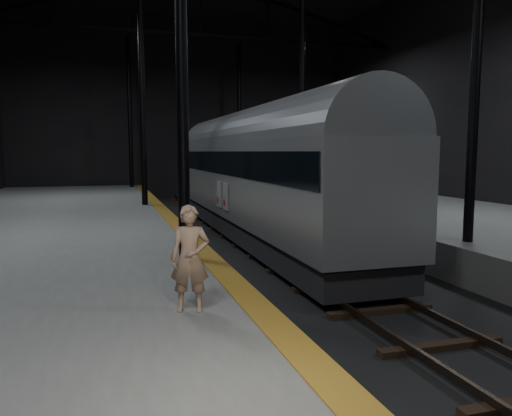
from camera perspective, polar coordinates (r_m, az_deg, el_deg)
name	(u,v)px	position (r m, az deg, el deg)	size (l,w,h in m)	color
ground	(283,257)	(16.31, 3.15, -5.57)	(44.00, 44.00, 0.00)	black
platform_left	(32,255)	(15.42, -24.18, -4.94)	(9.00, 43.80, 1.00)	#595956
platform_right	(476,231)	(20.01, 23.83, -2.41)	(9.00, 43.80, 1.00)	#595956
tactile_strip	(183,231)	(15.34, -8.33, -2.57)	(0.50, 43.80, 0.01)	#866118
track	(283,255)	(16.29, 3.16, -5.33)	(2.40, 43.00, 0.24)	#3F3328
train	(255,169)	(19.02, -0.10, 4.49)	(2.76, 18.39, 4.91)	#9A9DA1
woman	(190,259)	(7.56, -7.55, -5.75)	(0.59, 0.39, 1.61)	#A27E63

